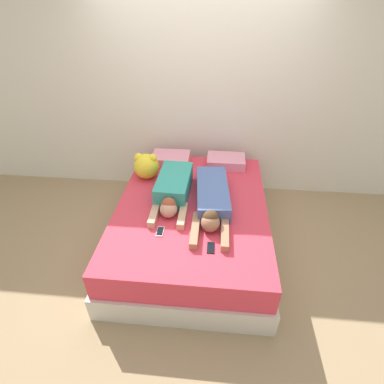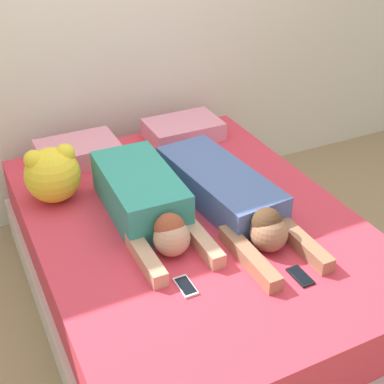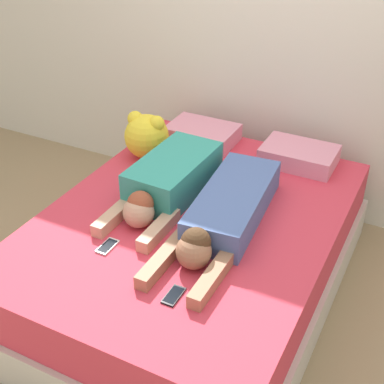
{
  "view_description": "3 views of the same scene",
  "coord_description": "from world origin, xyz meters",
  "views": [
    {
      "loc": [
        0.23,
        -2.46,
        2.44
      ],
      "look_at": [
        0.0,
        0.0,
        0.7
      ],
      "focal_mm": 28.0,
      "sensor_mm": 36.0,
      "label": 1
    },
    {
      "loc": [
        -0.97,
        -1.99,
        2.09
      ],
      "look_at": [
        0.0,
        0.0,
        0.7
      ],
      "focal_mm": 50.0,
      "sensor_mm": 36.0,
      "label": 2
    },
    {
      "loc": [
        1.11,
        -2.17,
        2.24
      ],
      "look_at": [
        0.0,
        0.0,
        0.7
      ],
      "focal_mm": 50.0,
      "sensor_mm": 36.0,
      "label": 3
    }
  ],
  "objects": [
    {
      "name": "cell_phone_right",
      "position": [
        0.22,
        -0.61,
        0.55
      ],
      "size": [
        0.06,
        0.13,
        0.01
      ],
      "color": "black",
      "rests_on": "bed"
    },
    {
      "name": "cell_phone_left",
      "position": [
        -0.25,
        -0.45,
        0.55
      ],
      "size": [
        0.06,
        0.13,
        0.01
      ],
      "color": "silver",
      "rests_on": "bed"
    },
    {
      "name": "person_right",
      "position": [
        0.2,
        -0.02,
        0.63
      ],
      "size": [
        0.39,
        1.16,
        0.2
      ],
      "color": "#4C66A5",
      "rests_on": "bed"
    },
    {
      "name": "wall_back",
      "position": [
        0.0,
        1.2,
        1.3
      ],
      "size": [
        12.0,
        0.06,
        2.6
      ],
      "color": "silver",
      "rests_on": "ground_plane"
    },
    {
      "name": "plush_toy",
      "position": [
        -0.57,
        0.47,
        0.7
      ],
      "size": [
        0.29,
        0.29,
        0.3
      ],
      "color": "yellow",
      "rests_on": "bed"
    },
    {
      "name": "person_left",
      "position": [
        -0.21,
        0.1,
        0.65
      ],
      "size": [
        0.35,
        0.91,
        0.22
      ],
      "color": "teal",
      "rests_on": "bed"
    },
    {
      "name": "bed",
      "position": [
        0.0,
        0.0,
        0.27
      ],
      "size": [
        1.6,
        2.1,
        0.55
      ],
      "color": "beige",
      "rests_on": "ground_plane"
    },
    {
      "name": "pillow_head_right",
      "position": [
        0.35,
        0.83,
        0.6
      ],
      "size": [
        0.46,
        0.32,
        0.12
      ],
      "color": "pink",
      "rests_on": "bed"
    },
    {
      "name": "ground_plane",
      "position": [
        0.0,
        0.0,
        0.0
      ],
      "size": [
        12.0,
        12.0,
        0.0
      ],
      "primitive_type": "plane",
      "color": "#9E8460"
    },
    {
      "name": "pillow_head_left",
      "position": [
        -0.35,
        0.83,
        0.6
      ],
      "size": [
        0.46,
        0.32,
        0.12
      ],
      "color": "pink",
      "rests_on": "bed"
    }
  ]
}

